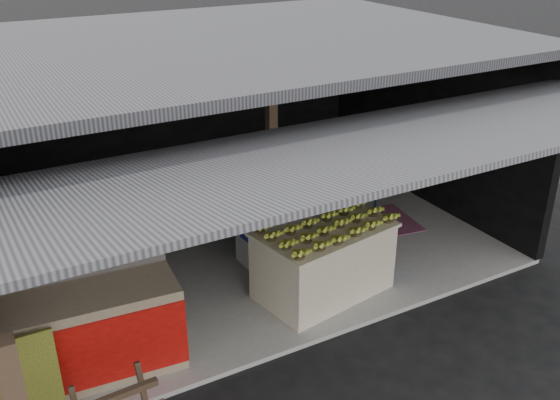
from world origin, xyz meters
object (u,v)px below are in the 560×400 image
white_crate (278,225)px  water_barrel (373,257)px  neighbor_stall (95,327)px  banana_table (323,260)px  plastic_chair (357,186)px

white_crate → water_barrel: white_crate is taller
neighbor_stall → banana_table: bearing=6.4°
white_crate → neighbor_stall: 2.94m
banana_table → neighbor_stall: 2.84m
water_barrel → banana_table: bearing=-176.1°
neighbor_stall → plastic_chair: (4.43, 1.60, 0.03)m
banana_table → white_crate: bearing=86.7°
white_crate → water_barrel: size_ratio=2.29×
water_barrel → plastic_chair: size_ratio=0.50×
banana_table → plastic_chair: bearing=34.3°
banana_table → white_crate: white_crate is taller
banana_table → neighbor_stall: size_ratio=1.02×
white_crate → neighbor_stall: bearing=-161.9°
banana_table → neighbor_stall: bearing=172.5°
white_crate → neighbor_stall: size_ratio=0.62×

